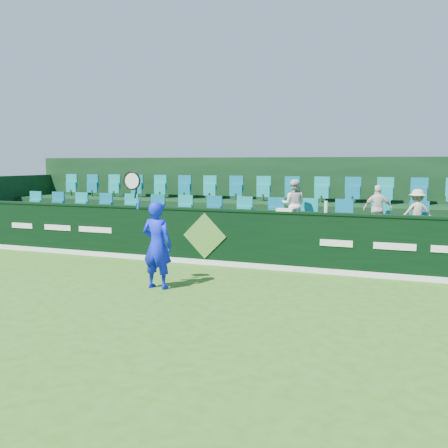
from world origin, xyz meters
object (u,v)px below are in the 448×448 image
at_px(spectator_middle, 378,209).
at_px(drinks_bottle, 326,207).
at_px(tennis_player, 157,244).
at_px(towel, 285,210).
at_px(spectator_left, 293,204).
at_px(spectator_right, 417,212).

height_order(spectator_middle, drinks_bottle, spectator_middle).
height_order(tennis_player, towel, tennis_player).
bearing_deg(towel, drinks_bottle, 0.00).
bearing_deg(towel, spectator_left, 93.27).
bearing_deg(spectator_left, towel, 86.77).
distance_m(tennis_player, drinks_bottle, 3.83).
xyz_separation_m(spectator_left, spectator_middle, (2.00, 0.00, -0.05)).
bearing_deg(spectator_right, tennis_player, 20.91).
height_order(spectator_left, spectator_right, spectator_left).
height_order(spectator_right, drinks_bottle, spectator_right).
distance_m(tennis_player, spectator_left, 4.11).
relative_size(spectator_right, towel, 2.83).
bearing_deg(spectator_left, spectator_middle, 173.50).
bearing_deg(spectator_right, spectator_left, -16.73).
xyz_separation_m(spectator_right, drinks_bottle, (-1.87, -1.12, 0.16)).
bearing_deg(drinks_bottle, spectator_left, 131.14).
bearing_deg(tennis_player, towel, 52.57).
bearing_deg(spectator_middle, spectator_right, 168.82).
xyz_separation_m(tennis_player, spectator_middle, (3.85, 3.63, 0.49)).
xyz_separation_m(spectator_right, towel, (-2.78, -1.12, 0.06)).
distance_m(spectator_middle, drinks_bottle, 1.52).
xyz_separation_m(spectator_left, spectator_right, (2.85, 0.00, -0.09)).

